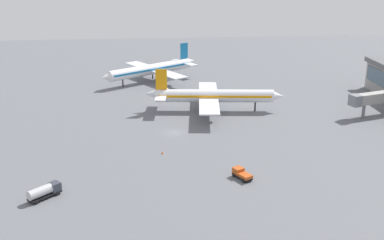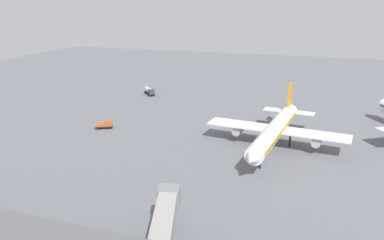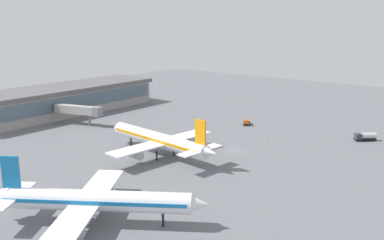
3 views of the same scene
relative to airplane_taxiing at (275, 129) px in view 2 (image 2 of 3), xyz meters
name	(u,v)px [view 2 (image 2 of 3)]	position (x,y,z in m)	size (l,w,h in m)	color
ground	(216,125)	(-16.92, 12.21, -4.45)	(288.00, 288.00, 0.00)	slate
airplane_taxiing	(275,129)	(0.00, 0.00, 0.00)	(32.42, 40.22, 12.24)	white
fuel_truck	(149,91)	(-48.51, 38.04, -3.06)	(5.69, 5.90, 2.50)	black
pushback_tractor	(105,125)	(-43.81, 0.11, -3.48)	(4.77, 3.78, 1.90)	black
jet_bridge	(164,226)	(-8.39, -44.70, 0.68)	(7.91, 17.97, 6.74)	#9E9993
safety_cone_mid_apron	(176,116)	(-29.96, 15.60, -4.15)	(0.44, 0.44, 0.60)	#EA590C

